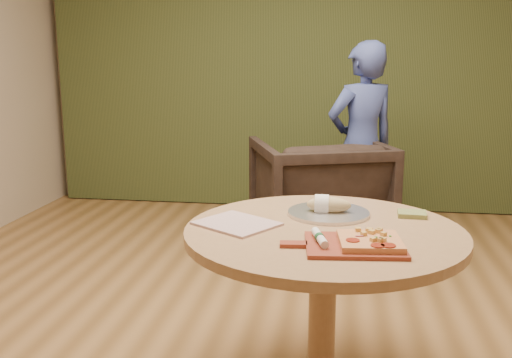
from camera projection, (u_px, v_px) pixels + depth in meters
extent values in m
cube|color=olive|center=(261.00, 358.00, 2.78)|extent=(5.00, 6.00, 0.02)
cube|color=#BAA68D|center=(306.00, 60.00, 5.39)|extent=(5.00, 0.02, 2.80)
cube|color=#2E3819|center=(305.00, 60.00, 5.29)|extent=(4.80, 0.14, 2.78)
cylinder|color=tan|center=(322.00, 319.00, 2.38)|extent=(0.11, 0.11, 0.68)
cylinder|color=tan|center=(324.00, 233.00, 2.30)|extent=(1.13, 1.13, 0.04)
cube|color=maroon|center=(354.00, 245.00, 2.06)|extent=(0.38, 0.31, 0.01)
cube|color=maroon|center=(294.00, 244.00, 2.07)|extent=(0.10, 0.06, 0.01)
cube|color=tan|center=(370.00, 241.00, 2.05)|extent=(0.24, 0.24, 0.02)
cylinder|color=maroon|center=(353.00, 240.00, 2.02)|extent=(0.05, 0.05, 0.00)
cylinder|color=maroon|center=(378.00, 245.00, 1.97)|extent=(0.05, 0.05, 0.00)
cylinder|color=maroon|center=(388.00, 245.00, 1.97)|extent=(0.05, 0.05, 0.00)
cube|color=#E0B154|center=(372.00, 232.00, 2.10)|extent=(0.03, 0.03, 0.01)
cube|color=#E0B154|center=(383.00, 240.00, 2.01)|extent=(0.03, 0.03, 0.01)
cube|color=#E0B154|center=(358.00, 229.00, 2.13)|extent=(0.02, 0.02, 0.01)
cube|color=#E0B154|center=(369.00, 230.00, 2.12)|extent=(0.03, 0.03, 0.01)
cube|color=#E0B154|center=(378.00, 231.00, 2.11)|extent=(0.03, 0.03, 0.01)
cube|color=#E0B154|center=(379.00, 230.00, 2.13)|extent=(0.03, 0.03, 0.01)
cube|color=#E0B154|center=(373.00, 240.00, 2.01)|extent=(0.03, 0.03, 0.01)
cube|color=#E0B154|center=(384.00, 234.00, 2.08)|extent=(0.03, 0.03, 0.01)
cube|color=#E0B154|center=(380.00, 240.00, 2.01)|extent=(0.03, 0.03, 0.01)
cube|color=#E0B154|center=(364.00, 234.00, 2.08)|extent=(0.03, 0.03, 0.01)
cube|color=#1F651D|center=(362.00, 234.00, 2.10)|extent=(0.01, 0.01, 0.00)
cube|color=#1F651D|center=(376.00, 237.00, 2.06)|extent=(0.01, 0.01, 0.00)
cube|color=#1F651D|center=(390.00, 236.00, 2.07)|extent=(0.01, 0.01, 0.00)
cube|color=#1F651D|center=(379.00, 245.00, 1.97)|extent=(0.01, 0.01, 0.00)
cube|color=#1F651D|center=(392.00, 244.00, 1.99)|extent=(0.01, 0.01, 0.00)
cube|color=#A5536E|center=(385.00, 232.00, 2.12)|extent=(0.01, 0.03, 0.00)
cube|color=#A5536E|center=(359.00, 236.00, 2.07)|extent=(0.03, 0.01, 0.00)
cube|color=#A5536E|center=(381.00, 239.00, 2.04)|extent=(0.02, 0.03, 0.00)
cylinder|color=white|center=(320.00, 238.00, 2.08)|extent=(0.07, 0.17, 0.03)
cylinder|color=#194C26|center=(320.00, 238.00, 2.08)|extent=(0.04, 0.03, 0.03)
cube|color=silver|center=(315.00, 230.00, 2.17)|extent=(0.02, 0.04, 0.00)
cube|color=silver|center=(237.00, 224.00, 2.34)|extent=(0.39, 0.37, 0.01)
cylinder|color=silver|center=(328.00, 214.00, 2.49)|extent=(0.35, 0.35, 0.01)
cylinder|color=silver|center=(328.00, 213.00, 2.49)|extent=(0.36, 0.36, 0.02)
ellipsoid|color=tan|center=(329.00, 205.00, 2.49)|extent=(0.19, 0.08, 0.07)
cylinder|color=white|center=(322.00, 205.00, 2.49)|extent=(0.06, 0.09, 0.09)
cube|color=#59662E|center=(412.00, 214.00, 2.47)|extent=(0.13, 0.11, 0.02)
imported|color=black|center=(319.00, 189.00, 4.24)|extent=(1.13, 1.10, 0.93)
imported|color=#364483|center=(361.00, 146.00, 4.28)|extent=(0.67, 0.60, 1.54)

